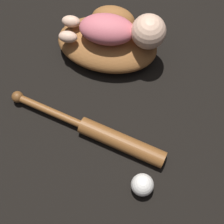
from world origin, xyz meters
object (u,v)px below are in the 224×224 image
(baseball_glove, at_px, (108,40))
(baseball, at_px, (142,185))
(baseball_bat, at_px, (106,135))
(baby_figure, at_px, (123,30))

(baseball_glove, bearing_deg, baseball, -43.53)
(baseball_bat, height_order, baseball, baseball)
(baby_figure, height_order, baseball, baby_figure)
(baseball_glove, relative_size, baby_figure, 1.20)
(baby_figure, relative_size, baseball, 4.79)
(baseball, bearing_deg, baseball_bat, 159.69)
(baseball_glove, relative_size, baseball, 5.72)
(baseball, bearing_deg, baby_figure, 131.55)
(baseball_glove, relative_size, baseball_bat, 0.75)
(baseball_bat, xyz_separation_m, baseball, (0.19, -0.07, 0.01))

